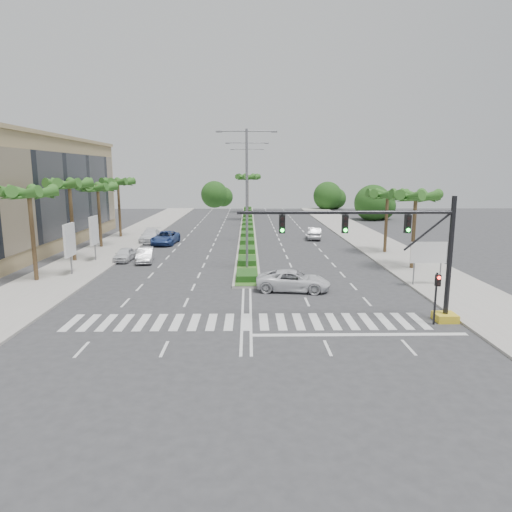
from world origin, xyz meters
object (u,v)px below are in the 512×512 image
at_px(car_crossing, 293,281).
at_px(car_parked_a, 125,254).
at_px(car_parked_c, 165,238).
at_px(car_parked_b, 145,255).
at_px(car_parked_d, 151,236).
at_px(car_right, 314,233).

bearing_deg(car_crossing, car_parked_a, 61.54).
bearing_deg(car_crossing, car_parked_c, 39.47).
xyz_separation_m(car_parked_c, car_crossing, (13.08, -21.55, -0.03)).
height_order(car_parked_a, car_parked_c, car_parked_c).
bearing_deg(car_parked_b, car_parked_c, 82.41).
relative_size(car_parked_d, car_right, 1.13).
height_order(car_parked_c, car_right, car_right).
bearing_deg(car_parked_a, car_parked_b, -12.78).
bearing_deg(car_parked_c, car_right, 16.29).
distance_m(car_parked_b, car_right, 23.36).
distance_m(car_parked_c, car_parked_d, 2.65).
xyz_separation_m(car_parked_a, car_parked_d, (0.00, 11.87, 0.14)).
distance_m(car_parked_a, car_parked_c, 10.46).
bearing_deg(car_parked_d, car_parked_c, -39.78).
height_order(car_parked_b, car_parked_d, car_parked_d).
distance_m(car_parked_a, car_parked_b, 2.17).
xyz_separation_m(car_crossing, car_right, (5.12, 25.38, 0.03)).
bearing_deg(car_parked_b, car_parked_a, 157.68).
xyz_separation_m(car_parked_a, car_crossing, (15.18, -11.30, 0.10)).
height_order(car_parked_b, car_parked_c, car_parked_c).
relative_size(car_parked_d, car_crossing, 1.00).
relative_size(car_parked_b, car_parked_d, 0.78).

